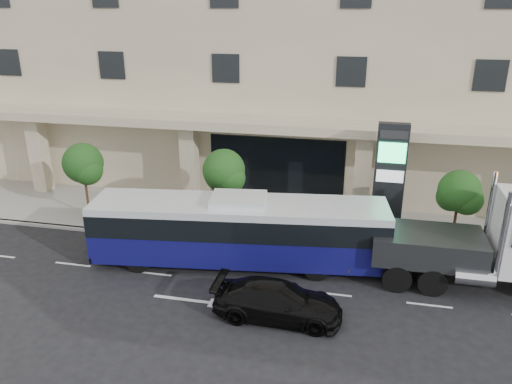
# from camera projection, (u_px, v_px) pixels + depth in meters

# --- Properties ---
(ground) EXTENTS (120.00, 120.00, 0.00)m
(ground) POSITION_uv_depth(u_px,v_px,m) (246.00, 267.00, 23.17)
(ground) COLOR black
(ground) RESTS_ON ground
(sidewalk) EXTENTS (120.00, 6.00, 0.15)m
(sidewalk) POSITION_uv_depth(u_px,v_px,m) (267.00, 222.00, 27.71)
(sidewalk) COLOR gray
(sidewalk) RESTS_ON ground
(curb) EXTENTS (120.00, 0.30, 0.15)m
(curb) POSITION_uv_depth(u_px,v_px,m) (255.00, 246.00, 24.97)
(curb) COLOR gray
(curb) RESTS_ON ground
(convention_center) EXTENTS (60.00, 17.60, 20.00)m
(convention_center) POSITION_uv_depth(u_px,v_px,m) (297.00, 26.00, 33.70)
(convention_center) COLOR tan
(convention_center) RESTS_ON ground
(tree_left) EXTENTS (2.27, 2.20, 4.22)m
(tree_left) POSITION_uv_depth(u_px,v_px,m) (84.00, 166.00, 27.30)
(tree_left) COLOR #422B19
(tree_left) RESTS_ON sidewalk
(tree_mid) EXTENTS (2.28, 2.20, 4.38)m
(tree_mid) POSITION_uv_depth(u_px,v_px,m) (224.00, 173.00, 25.68)
(tree_mid) COLOR #422B19
(tree_mid) RESTS_ON sidewalk
(tree_right) EXTENTS (2.10, 2.00, 4.04)m
(tree_right) POSITION_uv_depth(u_px,v_px,m) (460.00, 194.00, 23.49)
(tree_right) COLOR #422B19
(tree_right) RESTS_ON sidewalk
(city_bus) EXTENTS (13.67, 4.47, 3.40)m
(city_bus) POSITION_uv_depth(u_px,v_px,m) (239.00, 230.00, 22.89)
(city_bus) COLOR black
(city_bus) RESTS_ON ground
(tow_truck) EXTENTS (10.62, 2.76, 4.85)m
(tow_truck) POSITION_uv_depth(u_px,v_px,m) (498.00, 246.00, 20.80)
(tow_truck) COLOR #2D3033
(tow_truck) RESTS_ON ground
(black_sedan) EXTENTS (5.03, 2.10, 1.45)m
(black_sedan) POSITION_uv_depth(u_px,v_px,m) (278.00, 301.00, 19.23)
(black_sedan) COLOR black
(black_sedan) RESTS_ON ground
(signage_pylon) EXTENTS (1.50, 0.58, 5.97)m
(signage_pylon) POSITION_uv_depth(u_px,v_px,m) (389.00, 181.00, 24.75)
(signage_pylon) COLOR black
(signage_pylon) RESTS_ON sidewalk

